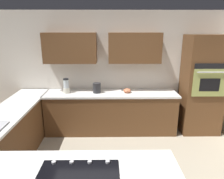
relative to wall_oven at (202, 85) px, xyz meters
name	(u,v)px	position (x,y,z in m)	size (l,w,h in m)	color
wall_back	(112,66)	(1.91, -0.33, 0.37)	(6.00, 0.44, 2.60)	silver
lower_cabinets_back	(111,113)	(1.95, 0.00, -0.63)	(2.80, 0.60, 0.86)	brown
countertop_back	(111,94)	(1.95, 0.00, -0.18)	(2.84, 0.64, 0.04)	silver
lower_cabinets_side	(8,141)	(3.67, 1.17, -0.63)	(0.60, 2.90, 0.86)	brown
countertop_side	(4,116)	(3.67, 1.17, -0.18)	(0.64, 2.94, 0.04)	silver
wall_oven	(202,85)	(0.00, 0.00, 0.00)	(0.80, 0.66, 2.11)	brown
cooktop	(77,179)	(2.27, 2.68, -0.15)	(0.76, 0.56, 0.03)	black
blender	(66,87)	(2.90, 0.00, -0.02)	(0.15, 0.15, 0.32)	beige
mixing_bowl	(127,91)	(1.60, 0.00, -0.11)	(0.17, 0.17, 0.09)	#CC724C
kettle	(97,88)	(2.25, 0.00, -0.05)	(0.17, 0.17, 0.22)	#262628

